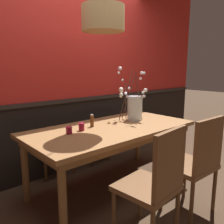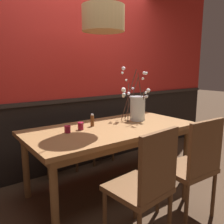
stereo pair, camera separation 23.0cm
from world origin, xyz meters
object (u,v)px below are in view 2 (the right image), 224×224
Objects in this scene: pendant_lamp at (103,19)px; candle_holder_nearer_center at (81,126)px; chair_near_side_left at (146,183)px; chair_near_side_right at (194,164)px; vase_with_blossoms at (137,108)px; chair_far_side_right at (94,127)px; dining_table at (112,134)px; chair_far_side_left at (55,133)px; candle_holder_nearer_edge at (67,129)px; condiment_bottle at (92,120)px.

candle_holder_nearer_center is at bearing 177.00° from pendant_lamp.
chair_near_side_left is 0.99× the size of pendant_lamp.
chair_near_side_right is 11.72× the size of candle_holder_nearer_center.
chair_near_side_right is 1.07m from vase_with_blossoms.
pendant_lamp is (-0.38, -0.82, 1.41)m from chair_far_side_right.
vase_with_blossoms is (0.45, 0.08, 0.24)m from dining_table.
chair_far_side_left is 1.18m from vase_with_blossoms.
candle_holder_nearer_edge is at bearing -172.55° from candle_holder_nearer_center.
candle_holder_nearer_center is at bearing 120.99° from chair_near_side_right.
candle_holder_nearer_center reaches higher than dining_table.
dining_table is 1.98× the size of chair_near_side_right.
candle_holder_nearer_center is (-0.04, -0.80, 0.27)m from chair_far_side_left.
vase_with_blossoms is (0.76, -0.82, 0.39)m from chair_far_side_left.
pendant_lamp is at bearing 107.35° from chair_near_side_right.
candle_holder_nearer_edge is at bearing -166.95° from condiment_bottle.
dining_table is 23.26× the size of candle_holder_nearer_center.
chair_far_side_left is at bearing 75.71° from candle_holder_nearer_edge.
chair_near_side_left reaches higher than dining_table.
dining_table is 1.96× the size of pendant_lamp.
condiment_bottle is (-0.49, -0.74, 0.31)m from chair_far_side_right.
pendant_lamp is at bearing 74.13° from chair_near_side_left.
candle_holder_nearer_center is 1.16m from pendant_lamp.
chair_far_side_left is 0.93× the size of pendant_lamp.
chair_near_side_right is 1.07× the size of chair_far_side_left.
condiment_bottle is at bearing 81.07° from chair_near_side_left.
candle_holder_nearer_center is at bearing -162.10° from condiment_bottle.
pendant_lamp is (-0.31, 0.99, 1.36)m from chair_near_side_right.
chair_near_side_right is at bearing -68.49° from condiment_bottle.
chair_near_side_right is (0.25, -0.91, -0.12)m from dining_table.
chair_near_side_left is at bearing 177.15° from chair_near_side_right.
candle_holder_nearer_edge reaches higher than dining_table.
chair_far_side_left is at bearing 179.78° from chair_far_side_right.
condiment_bottle is 1.10m from pendant_lamp.
condiment_bottle is at bearing 13.05° from candle_holder_nearer_edge.
chair_near_side_right is 1.71m from pendant_lamp.
dining_table is 13.45× the size of condiment_bottle.
dining_table is 2.18× the size of chair_far_side_right.
dining_table is at bearing -109.65° from chair_far_side_right.
candle_holder_nearer_center is (-0.67, -0.80, 0.29)m from chair_far_side_right.
condiment_bottle is (0.18, 0.06, 0.03)m from candle_holder_nearer_center.
vase_with_blossoms is at bearing -80.64° from chair_far_side_right.
vase_with_blossoms is 0.69× the size of pendant_lamp.
vase_with_blossoms is at bearing 0.62° from candle_holder_nearer_edge.
pendant_lamp reaches higher than dining_table.
chair_near_side_left is 1.44× the size of vase_with_blossoms.
chair_far_side_left reaches higher than dining_table.
condiment_bottle reaches higher than chair_far_side_right.
candle_holder_nearer_edge is (-0.51, 0.07, 0.12)m from dining_table.
vase_with_blossoms reaches higher than candle_holder_nearer_edge.
vase_with_blossoms is 0.81m from candle_holder_nearer_center.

